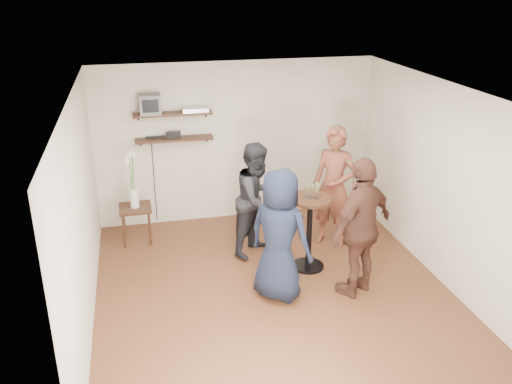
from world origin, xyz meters
TOP-DOWN VIEW (x-y plane):
  - room at (0.00, 0.00)m, footprint 4.58×5.08m
  - shelf_upper at (-1.00, 2.38)m, footprint 1.20×0.25m
  - shelf_lower at (-1.00, 2.38)m, footprint 1.20×0.25m
  - crt_monitor at (-1.33, 2.38)m, footprint 0.32×0.30m
  - dvd_deck at (-0.66, 2.38)m, footprint 0.40×0.24m
  - radio at (-1.01, 2.38)m, footprint 0.22×0.10m
  - power_strip at (-1.28, 2.42)m, footprint 0.30×0.05m
  - side_table at (-1.68, 1.89)m, footprint 0.48×0.48m
  - vase_lilies at (-1.68, 1.89)m, footprint 0.19×0.19m
  - drinks_table at (0.63, 0.54)m, footprint 0.58×0.58m
  - wine_glass_fl at (0.57, 0.51)m, footprint 0.07×0.07m
  - wine_glass_fr at (0.70, 0.49)m, footprint 0.07×0.07m
  - wine_glass_bl at (0.60, 0.59)m, footprint 0.07×0.07m
  - wine_glass_br at (0.64, 0.55)m, footprint 0.06×0.06m
  - person_plaid at (1.20, 1.17)m, footprint 0.79×0.77m
  - person_dark at (0.05, 1.15)m, footprint 1.03×1.02m
  - person_navy at (0.04, -0.07)m, footprint 0.98×0.97m
  - person_brown at (1.05, -0.20)m, footprint 1.15×0.92m

SIDE VIEW (x-z plane):
  - side_table at x=-1.68m, z-range 0.19..0.76m
  - drinks_table at x=0.63m, z-range 0.15..1.20m
  - person_dark at x=0.05m, z-range 0.00..1.67m
  - person_navy at x=0.04m, z-range 0.00..1.71m
  - vase_lilies at x=-1.68m, z-range 0.40..1.34m
  - person_brown at x=1.05m, z-range 0.00..1.82m
  - person_plaid at x=1.20m, z-range 0.00..1.83m
  - wine_glass_br at x=0.64m, z-range 1.09..1.28m
  - wine_glass_bl at x=0.60m, z-range 1.09..1.31m
  - wine_glass_fr at x=0.70m, z-range 1.09..1.32m
  - wine_glass_fl at x=0.57m, z-range 1.09..1.32m
  - room at x=0.00m, z-range -0.04..2.64m
  - shelf_lower at x=-1.00m, z-range 1.43..1.47m
  - power_strip at x=-1.28m, z-range 1.47..1.50m
  - radio at x=-1.01m, z-range 1.47..1.57m
  - shelf_upper at x=-1.00m, z-range 1.83..1.87m
  - dvd_deck at x=-0.66m, z-range 1.87..1.93m
  - crt_monitor at x=-1.33m, z-range 1.87..2.17m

